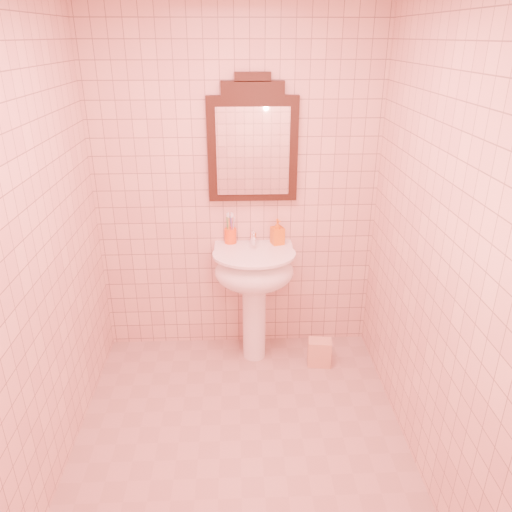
{
  "coord_description": "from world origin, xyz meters",
  "views": [
    {
      "loc": [
        -0.0,
        -2.31,
        2.25
      ],
      "look_at": [
        0.12,
        0.55,
        0.98
      ],
      "focal_mm": 35.0,
      "sensor_mm": 36.0,
      "label": 1
    }
  ],
  "objects_px": {
    "toothbrush_cup": "(230,235)",
    "soap_dispenser": "(278,232)",
    "towel": "(319,352)",
    "mirror": "(253,144)",
    "pedestal_sink": "(254,278)"
  },
  "relations": [
    {
      "from": "soap_dispenser",
      "to": "towel",
      "type": "relative_size",
      "value": 0.91
    },
    {
      "from": "mirror",
      "to": "soap_dispenser",
      "type": "height_order",
      "value": "mirror"
    },
    {
      "from": "toothbrush_cup",
      "to": "towel",
      "type": "xyz_separation_m",
      "value": [
        0.64,
        -0.31,
        -0.82
      ]
    },
    {
      "from": "toothbrush_cup",
      "to": "towel",
      "type": "distance_m",
      "value": 1.08
    },
    {
      "from": "toothbrush_cup",
      "to": "soap_dispenser",
      "type": "relative_size",
      "value": 1.08
    },
    {
      "from": "toothbrush_cup",
      "to": "mirror",
      "type": "bearing_deg",
      "value": 6.19
    },
    {
      "from": "pedestal_sink",
      "to": "toothbrush_cup",
      "type": "xyz_separation_m",
      "value": [
        -0.16,
        0.18,
        0.26
      ]
    },
    {
      "from": "pedestal_sink",
      "to": "mirror",
      "type": "distance_m",
      "value": 0.94
    },
    {
      "from": "pedestal_sink",
      "to": "soap_dispenser",
      "type": "relative_size",
      "value": 4.62
    },
    {
      "from": "soap_dispenser",
      "to": "mirror",
      "type": "bearing_deg",
      "value": 146.27
    },
    {
      "from": "toothbrush_cup",
      "to": "soap_dispenser",
      "type": "distance_m",
      "value": 0.34
    },
    {
      "from": "toothbrush_cup",
      "to": "soap_dispenser",
      "type": "bearing_deg",
      "value": -5.72
    },
    {
      "from": "mirror",
      "to": "towel",
      "type": "bearing_deg",
      "value": -34.33
    },
    {
      "from": "pedestal_sink",
      "to": "towel",
      "type": "bearing_deg",
      "value": -14.65
    },
    {
      "from": "soap_dispenser",
      "to": "toothbrush_cup",
      "type": "bearing_deg",
      "value": 157.11
    }
  ]
}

